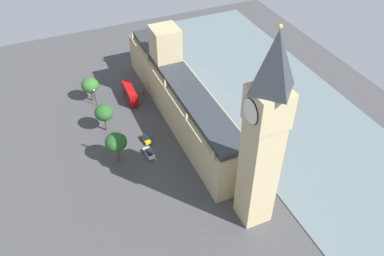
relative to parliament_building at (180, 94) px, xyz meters
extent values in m
plane|color=#424244|center=(1.99, 1.64, -7.61)|extent=(140.76, 140.76, 0.00)
cube|color=slate|center=(-31.60, 1.64, -7.48)|extent=(43.43, 126.68, 0.25)
cube|color=tan|center=(-0.01, 1.64, -1.29)|extent=(11.11, 70.76, 12.64)
cube|color=tan|center=(-0.01, -11.09, 4.57)|extent=(8.12, 8.12, 24.35)
cube|color=#2D3338|center=(-0.01, 1.64, 5.83)|extent=(8.44, 67.93, 1.60)
cone|color=tan|center=(5.15, -30.20, 6.46)|extent=(1.20, 1.20, 2.86)
cone|color=tan|center=(5.15, -14.28, 6.48)|extent=(1.20, 1.20, 2.89)
cone|color=tan|center=(5.15, 1.64, 6.49)|extent=(1.20, 1.20, 2.92)
cone|color=tan|center=(5.15, 17.56, 6.01)|extent=(1.20, 1.20, 1.96)
cone|color=tan|center=(5.15, 33.48, 6.18)|extent=(1.20, 1.20, 2.30)
cube|color=tan|center=(-0.94, 43.27, 6.68)|extent=(6.66, 6.66, 28.57)
cube|color=tan|center=(-0.94, 43.27, 24.93)|extent=(7.33, 7.33, 7.93)
cylinder|color=silver|center=(2.87, 43.27, 24.93)|extent=(0.25, 5.06, 5.06)
torus|color=black|center=(2.87, 43.27, 24.93)|extent=(0.24, 5.30, 5.30)
cylinder|color=silver|center=(-0.94, 39.45, 24.93)|extent=(5.06, 0.25, 5.06)
torus|color=black|center=(-0.94, 39.45, 24.93)|extent=(5.30, 0.24, 5.30)
pyramid|color=#2D3338|center=(-0.94, 43.27, 34.89)|extent=(7.33, 7.33, 12.00)
sphere|color=gold|center=(-0.94, 43.27, 41.29)|extent=(0.80, 0.80, 0.80)
cube|color=#B20C0F|center=(12.17, -13.52, -4.96)|extent=(2.72, 10.55, 4.20)
cube|color=black|center=(12.17, -13.52, -4.87)|extent=(2.77, 10.15, 0.70)
cylinder|color=black|center=(11.10, -9.82, -7.06)|extent=(0.37, 1.11, 1.10)
cylinder|color=black|center=(13.40, -9.87, -7.06)|extent=(0.37, 1.11, 1.10)
cylinder|color=black|center=(10.94, -17.17, -7.06)|extent=(0.37, 1.11, 1.10)
cylinder|color=black|center=(13.24, -17.22, -7.06)|extent=(0.37, 1.11, 1.10)
cube|color=gold|center=(13.91, 8.08, -6.89)|extent=(1.77, 4.10, 0.75)
cube|color=black|center=(13.92, 7.88, -6.19)|extent=(1.47, 2.31, 0.65)
cylinder|color=black|center=(13.12, 9.37, -7.27)|extent=(0.26, 0.68, 0.68)
cylinder|color=black|center=(14.66, 9.40, -7.27)|extent=(0.26, 0.68, 0.68)
cylinder|color=black|center=(13.16, 6.76, -7.27)|extent=(0.26, 0.68, 0.68)
cylinder|color=black|center=(14.71, 6.79, -7.27)|extent=(0.26, 0.68, 0.68)
cube|color=silver|center=(15.19, 14.01, -6.89)|extent=(2.14, 4.84, 0.75)
cube|color=black|center=(15.18, 14.25, -6.19)|extent=(1.70, 2.75, 0.65)
cylinder|color=black|center=(16.12, 12.57, -7.27)|extent=(0.30, 0.70, 0.68)
cylinder|color=black|center=(14.49, 12.45, -7.27)|extent=(0.30, 0.70, 0.68)
cylinder|color=black|center=(15.89, 15.58, -7.27)|extent=(0.30, 0.70, 0.68)
cylinder|color=black|center=(14.27, 15.45, -7.27)|extent=(0.30, 0.70, 0.68)
cylinder|color=maroon|center=(7.19, -14.91, -6.98)|extent=(0.53, 0.53, 1.25)
sphere|color=#8C6647|center=(7.19, -14.91, -6.24)|extent=(0.24, 0.24, 0.24)
cube|color=#336B60|center=(7.10, -15.16, -6.92)|extent=(0.30, 0.19, 0.22)
cylinder|color=brown|center=(23.52, 12.92, -5.17)|extent=(0.56, 0.56, 4.88)
ellipsoid|color=#235623|center=(23.52, 12.92, -0.52)|extent=(5.89, 5.89, 5.00)
cylinder|color=brown|center=(23.27, -1.42, -5.33)|extent=(0.56, 0.56, 4.57)
ellipsoid|color=#235623|center=(23.27, -1.42, -1.00)|extent=(5.44, 5.44, 4.63)
cylinder|color=brown|center=(23.73, -18.01, -5.64)|extent=(0.56, 0.56, 3.94)
ellipsoid|color=#2D6628|center=(23.73, -18.01, -1.58)|extent=(5.56, 5.56, 4.72)
cylinder|color=black|center=(23.22, -18.88, -4.82)|extent=(0.18, 0.18, 5.58)
sphere|color=#F2EAC6|center=(23.22, -18.88, -1.75)|extent=(0.56, 0.56, 0.56)
cylinder|color=black|center=(23.19, -15.03, -4.86)|extent=(0.18, 0.18, 5.50)
sphere|color=#F2EAC6|center=(23.19, -15.03, -1.83)|extent=(0.56, 0.56, 0.56)
camera|label=1|loc=(36.56, 93.24, 70.93)|focal=37.66mm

